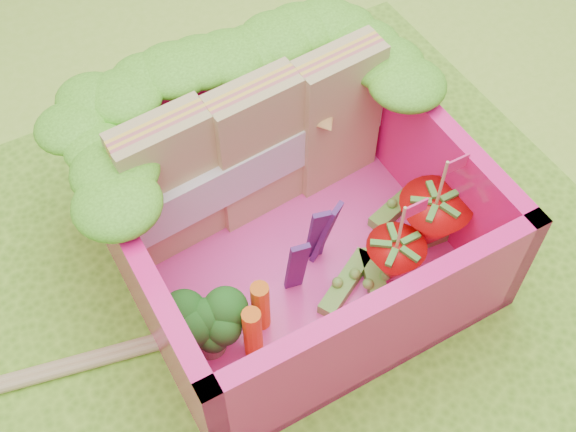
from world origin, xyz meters
The scene contains 13 objects.
ground centered at (0.00, 0.00, 0.00)m, with size 14.00×14.00×0.00m, color #9CD03A.
placemat centered at (0.00, 0.00, 0.01)m, with size 2.60×2.60×0.03m, color #5F9D23.
bento_floor centered at (0.01, 0.12, 0.06)m, with size 1.30×1.30×0.05m, color #EE3C9F.
bento_box centered at (0.01, 0.12, 0.31)m, with size 1.30×1.30×0.55m.
lettuce_ruffle centered at (0.01, 0.60, 0.64)m, with size 1.43×0.77×0.11m.
sandwich_stack centered at (0.01, 0.38, 0.40)m, with size 1.20×0.27×0.66m.
broccoli centered at (-0.47, -0.14, 0.25)m, with size 0.32×0.32×0.24m.
carrot_sticks centered at (-0.30, -0.19, 0.21)m, with size 0.15×0.16×0.28m.
purple_wedges centered at (0.02, -0.04, 0.27)m, with size 0.25×0.12×0.38m.
strawberry_left centered at (0.27, -0.22, 0.20)m, with size 0.23×0.23×0.47m.
strawberry_right centered at (0.49, -0.16, 0.23)m, with size 0.28×0.28×0.52m.
snap_peas centered at (0.33, -0.12, 0.11)m, with size 0.72×0.52×0.05m.
chopsticks centered at (-0.96, 0.06, 0.05)m, with size 2.43×0.57×0.04m.
Camera 1 is at (-0.82, -1.33, 2.53)m, focal length 45.00 mm.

